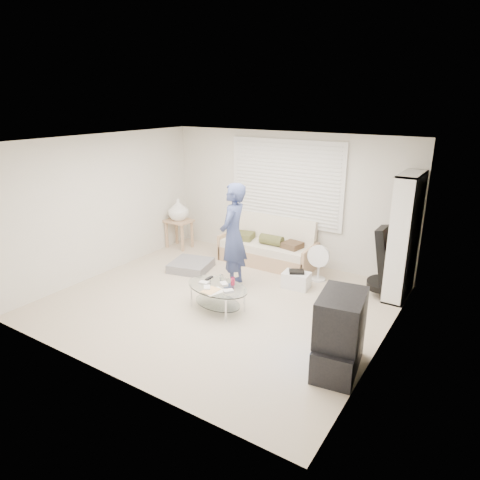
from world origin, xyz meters
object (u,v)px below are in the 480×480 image
Objects in this scene: bookshelf at (404,237)px; coffee_table at (217,291)px; futon_sofa at (268,249)px; tv_unit at (339,334)px.

bookshelf is 1.78× the size of coffee_table.
coffee_table is at bearing -82.09° from futon_sofa.
futon_sofa is 1.65× the size of coffee_table.
tv_unit is (2.36, -2.57, 0.17)m from futon_sofa.
bookshelf is 2.09× the size of tv_unit.
tv_unit is 2.12m from coffee_table.
bookshelf is at bearing 87.06° from tv_unit.
coffee_table is (-2.07, 0.46, -0.15)m from tv_unit.
bookshelf reaches higher than coffee_table.
futon_sofa is at bearing 132.60° from tv_unit.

